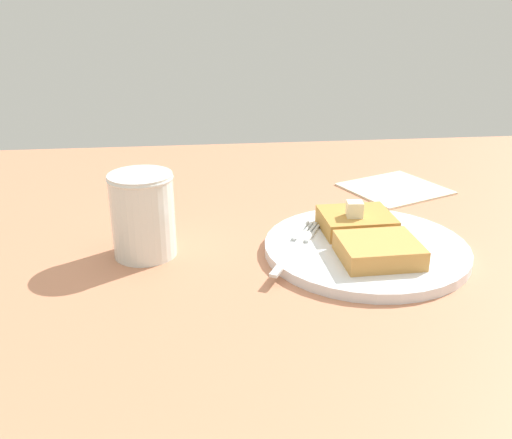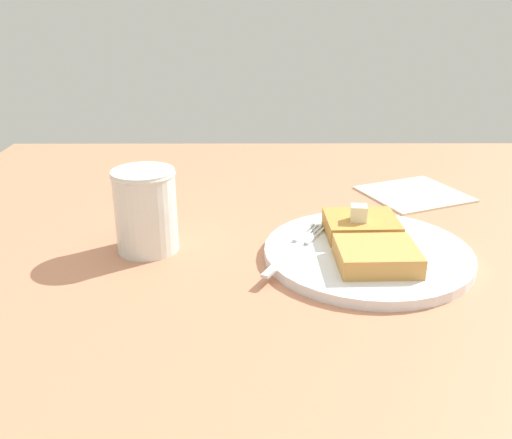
{
  "view_description": "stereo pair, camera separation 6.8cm",
  "coord_description": "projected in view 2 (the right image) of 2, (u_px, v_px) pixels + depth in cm",
  "views": [
    {
      "loc": [
        59.35,
        -13.05,
        32.19
      ],
      "look_at": [
        -3.42,
        -6.07,
        6.4
      ],
      "focal_mm": 40.0,
      "sensor_mm": 36.0,
      "label": 1
    },
    {
      "loc": [
        59.74,
        -6.25,
        32.19
      ],
      "look_at": [
        -3.42,
        -6.07,
        6.4
      ],
      "focal_mm": 40.0,
      "sensor_mm": 36.0,
      "label": 2
    }
  ],
  "objects": [
    {
      "name": "syrup_jar",
      "position": [
        146.0,
        215.0,
        0.69
      ],
      "size": [
        7.74,
        7.74,
        10.25
      ],
      "color": "#592611",
      "rests_on": "table_surface"
    },
    {
      "name": "napkin",
      "position": [
        414.0,
        194.0,
        0.9
      ],
      "size": [
        17.74,
        18.29,
        0.3
      ],
      "primitive_type": "cube",
      "rotation": [
        0.0,
        0.0,
        0.41
      ],
      "color": "beige",
      "rests_on": "table_surface"
    },
    {
      "name": "fork",
      "position": [
        298.0,
        246.0,
        0.69
      ],
      "size": [
        14.81,
        8.75,
        0.36
      ],
      "color": "silver",
      "rests_on": "plate"
    },
    {
      "name": "toast_slice_middle",
      "position": [
        377.0,
        256.0,
        0.64
      ],
      "size": [
        8.0,
        9.12,
        2.31
      ],
      "primitive_type": "cube",
      "rotation": [
        0.0,
        0.0,
        0.03
      ],
      "color": "#CB9047",
      "rests_on": "plate"
    },
    {
      "name": "butter_pat_primary",
      "position": [
        359.0,
        213.0,
        0.7
      ],
      "size": [
        1.98,
        2.16,
        1.98
      ],
      "primitive_type": "cube",
      "rotation": [
        0.0,
        0.0,
        1.46
      ],
      "color": "#EFEAC8",
      "rests_on": "toast_slice_left"
    },
    {
      "name": "plate",
      "position": [
        367.0,
        253.0,
        0.68
      ],
      "size": [
        24.85,
        24.85,
        1.23
      ],
      "color": "white",
      "rests_on": "table_surface"
    },
    {
      "name": "table_surface",
      "position": [
        308.0,
        273.0,
        0.67
      ],
      "size": [
        112.99,
        112.99,
        1.9
      ],
      "primitive_type": "cube",
      "color": "#BC7756",
      "rests_on": "ground"
    },
    {
      "name": "toast_slice_left",
      "position": [
        361.0,
        226.0,
        0.72
      ],
      "size": [
        8.0,
        9.12,
        2.31
      ],
      "primitive_type": "cube",
      "rotation": [
        0.0,
        0.0,
        0.03
      ],
      "color": "#BC843A",
      "rests_on": "plate"
    }
  ]
}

